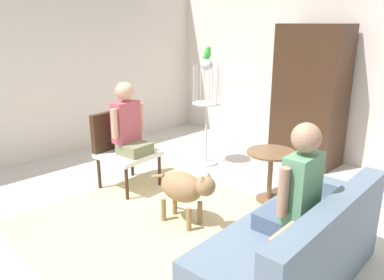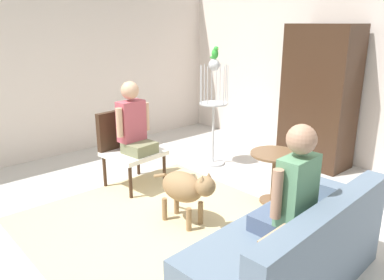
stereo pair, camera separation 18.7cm
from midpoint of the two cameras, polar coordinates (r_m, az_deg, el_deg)
The scene contains 13 objects.
ground_plane at distance 4.14m, azimuth 0.52°, elevation -12.97°, with size 7.57×7.57×0.00m, color beige.
back_wall at distance 6.18m, azimuth 22.97°, elevation 9.75°, with size 6.91×0.12×2.85m, color silver.
left_wall at distance 6.49m, azimuth -17.10°, elevation 10.63°, with size 0.12×6.75×2.85m, color silver.
area_rug at distance 4.11m, azimuth -1.99°, elevation -13.13°, with size 2.89×2.58×0.01m, color #C6B284.
couch at distance 3.32m, azimuth 16.02°, elevation -15.88°, with size 0.96×1.87×0.82m.
armchair at distance 5.08m, azimuth -8.60°, elevation -0.33°, with size 0.70×0.73×0.98m.
person_on_couch at distance 3.06m, azimuth 16.34°, elevation -7.28°, with size 0.45×0.51×0.92m.
person_on_armchair at distance 4.88m, azimuth -7.62°, elevation 2.59°, with size 0.44×0.51×0.90m.
round_end_table at distance 4.64m, azimuth 13.29°, elevation -4.12°, with size 0.58×0.58×0.62m.
dog at distance 4.05m, azimuth 0.35°, elevation -7.12°, with size 0.83×0.38×0.64m.
bird_cage_stand at distance 5.67m, azimuth 4.15°, elevation 4.44°, with size 0.42×0.42×1.58m.
parrot at distance 5.54m, azimuth 4.44°, elevation 12.75°, with size 0.17×0.10×0.18m.
armoire_cabinet at distance 5.96m, azimuth 19.20°, elevation 6.03°, with size 0.99×0.56×2.06m, color #382316.
Camera 2 is at (2.72, -2.34, 2.07)m, focal length 35.93 mm.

